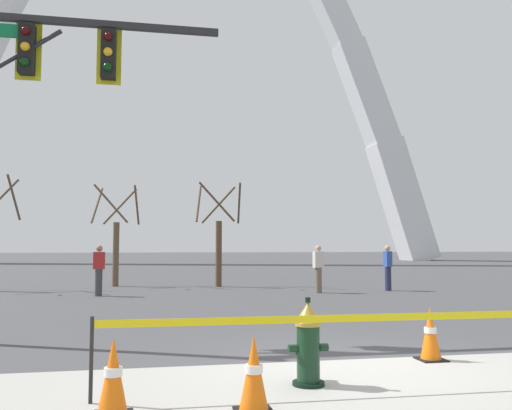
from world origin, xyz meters
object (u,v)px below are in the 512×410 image
object	(u,v)px
monument_arch	(182,64)
pedestrian_walking_left	(388,267)
fire_hydrant	(308,344)
pedestrian_standing_center	(99,270)
traffic_cone_by_hydrant	(254,375)
traffic_signal_gantry	(9,103)
traffic_cone_curb_edge	(430,334)
traffic_cone_mid_sidewalk	(113,378)
pedestrian_walking_right	(318,268)

from	to	relation	value
monument_arch	pedestrian_walking_left	bearing A→B (deg)	-81.19
fire_hydrant	pedestrian_standing_center	xyz separation A→B (m)	(-3.42, 11.64, 0.35)
pedestrian_walking_left	traffic_cone_by_hydrant	bearing A→B (deg)	-119.34
traffic_signal_gantry	monument_arch	bearing A→B (deg)	83.51
traffic_cone_curb_edge	traffic_signal_gantry	bearing A→B (deg)	154.91
traffic_cone_by_hydrant	monument_arch	distance (m)	52.75
traffic_cone_mid_sidewalk	monument_arch	size ratio (longest dim) A/B	0.01
traffic_signal_gantry	fire_hydrant	bearing A→B (deg)	-42.56
traffic_cone_by_hydrant	traffic_cone_curb_edge	distance (m)	3.36
fire_hydrant	traffic_signal_gantry	world-z (taller)	traffic_signal_gantry
traffic_cone_mid_sidewalk	monument_arch	xyz separation A→B (m)	(2.86, 48.78, 19.70)
traffic_cone_by_hydrant	monument_arch	size ratio (longest dim) A/B	0.01
traffic_cone_by_hydrant	traffic_signal_gantry	bearing A→B (deg)	125.95
fire_hydrant	traffic_cone_by_hydrant	size ratio (longest dim) A/B	1.36
traffic_cone_curb_edge	traffic_signal_gantry	xyz separation A→B (m)	(-6.28, 2.94, 3.71)
traffic_cone_mid_sidewalk	pedestrian_walking_right	world-z (taller)	pedestrian_walking_right
traffic_cone_by_hydrant	pedestrian_walking_left	world-z (taller)	pedestrian_walking_left
fire_hydrant	traffic_cone_curb_edge	xyz separation A→B (m)	(2.03, 0.96, -0.11)
traffic_signal_gantry	pedestrian_walking_left	bearing A→B (deg)	36.84
traffic_cone_mid_sidewalk	pedestrian_standing_center	bearing A→B (deg)	96.16
monument_arch	pedestrian_walking_right	distance (m)	41.40
traffic_cone_by_hydrant	pedestrian_standing_center	xyz separation A→B (m)	(-2.64, 12.52, 0.46)
fire_hydrant	monument_arch	xyz separation A→B (m)	(0.77, 48.03, 19.59)
traffic_cone_mid_sidewalk	pedestrian_standing_center	world-z (taller)	pedestrian_standing_center
traffic_signal_gantry	pedestrian_walking_left	distance (m)	13.67
pedestrian_standing_center	fire_hydrant	bearing A→B (deg)	-73.62
traffic_cone_mid_sidewalk	traffic_cone_curb_edge	world-z (taller)	same
traffic_cone_curb_edge	pedestrian_walking_right	size ratio (longest dim) A/B	0.46
traffic_cone_mid_sidewalk	traffic_signal_gantry	bearing A→B (deg)	114.97
fire_hydrant	pedestrian_walking_right	bearing A→B (deg)	72.10
fire_hydrant	traffic_cone_curb_edge	world-z (taller)	fire_hydrant
monument_arch	fire_hydrant	bearing A→B (deg)	-90.92
traffic_cone_mid_sidewalk	traffic_signal_gantry	world-z (taller)	traffic_signal_gantry
traffic_cone_by_hydrant	monument_arch	bearing A→B (deg)	88.18
traffic_cone_by_hydrant	pedestrian_walking_left	size ratio (longest dim) A/B	0.46
traffic_signal_gantry	pedestrian_walking_right	distance (m)	11.47
traffic_cone_by_hydrant	traffic_cone_mid_sidewalk	size ratio (longest dim) A/B	1.00
monument_arch	traffic_cone_curb_edge	bearing A→B (deg)	-88.47
pedestrian_walking_right	traffic_cone_mid_sidewalk	bearing A→B (deg)	-115.34
traffic_cone_mid_sidewalk	traffic_cone_curb_edge	xyz separation A→B (m)	(4.11, 1.71, 0.00)
pedestrian_standing_center	pedestrian_walking_left	bearing A→B (deg)	1.31
fire_hydrant	traffic_cone_by_hydrant	bearing A→B (deg)	-131.94
traffic_cone_curb_edge	monument_arch	distance (m)	51.04
traffic_cone_mid_sidewalk	pedestrian_walking_right	size ratio (longest dim) A/B	0.46
traffic_cone_curb_edge	pedestrian_walking_left	size ratio (longest dim) A/B	0.46
traffic_cone_by_hydrant	pedestrian_walking_right	size ratio (longest dim) A/B	0.46
traffic_cone_mid_sidewalk	pedestrian_walking_left	bearing A→B (deg)	56.15
traffic_cone_mid_sidewalk	traffic_cone_curb_edge	bearing A→B (deg)	22.61
monument_arch	pedestrian_walking_right	xyz separation A→B (m)	(2.94, -36.54, -19.24)
fire_hydrant	traffic_cone_mid_sidewalk	distance (m)	2.22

